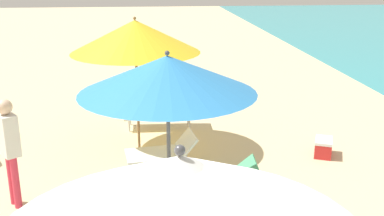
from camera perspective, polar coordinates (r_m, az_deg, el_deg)
umbrella_nearest at (r=2.52m, az=-1.48°, el=-11.43°), size 2.19×2.19×2.62m
umbrella_second at (r=5.61m, az=-3.08°, el=4.18°), size 2.22×2.22×2.53m
lounger_second_shoreside at (r=7.21m, az=2.41°, el=-8.84°), size 1.51×0.72×0.63m
umbrella_farthest at (r=8.75m, az=-7.08°, el=8.85°), size 2.46×2.46×2.61m
lounger_farthest_shoreside at (r=10.31m, az=-3.84°, el=-0.64°), size 1.55×0.59×0.69m
lounger_farthest_inland at (r=8.23m, az=-3.64°, el=-5.39°), size 1.31×0.82×0.64m
person_walking_near at (r=7.25m, az=-21.85°, el=-4.01°), size 0.39×0.42×1.69m
cooler_box at (r=9.20m, az=16.04°, el=-4.71°), size 0.49×0.60×0.33m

